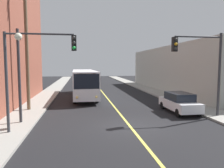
{
  "coord_description": "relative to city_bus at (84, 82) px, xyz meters",
  "views": [
    {
      "loc": [
        -3.06,
        -12.9,
        3.88
      ],
      "look_at": [
        0.0,
        7.59,
        2.0
      ],
      "focal_mm": 34.0,
      "sensor_mm": 36.0,
      "label": 1
    }
  ],
  "objects": [
    {
      "name": "building_right_warehouse",
      "position": [
        17.15,
        4.36,
        1.4
      ],
      "size": [
        12.0,
        27.74,
        6.44
      ],
      "color": "#B2B2A8",
      "rests_on": "ground"
    },
    {
      "name": "sidewalk_left",
      "position": [
        -4.59,
        -2.64,
        -1.74
      ],
      "size": [
        2.5,
        90.0,
        0.15
      ],
      "primitive_type": "cube",
      "color": "gray",
      "rests_on": "ground"
    },
    {
      "name": "parked_car_white",
      "position": [
        7.53,
        -9.49,
        -0.98
      ],
      "size": [
        1.83,
        4.41,
        1.62
      ],
      "color": "silver",
      "rests_on": "ground"
    },
    {
      "name": "ground_plane",
      "position": [
        2.66,
        -12.64,
        -1.82
      ],
      "size": [
        120.0,
        120.0,
        0.0
      ],
      "primitive_type": "plane",
      "color": "black"
    },
    {
      "name": "lane_stripe_center",
      "position": [
        2.66,
        2.36,
        -1.81
      ],
      "size": [
        0.16,
        60.0,
        0.01
      ],
      "primitive_type": "cube",
      "color": "#D8CC4C",
      "rests_on": "ground"
    },
    {
      "name": "city_bus",
      "position": [
        0.0,
        0.0,
        0.0
      ],
      "size": [
        2.86,
        12.21,
        3.2
      ],
      "color": "silver",
      "rests_on": "ground"
    },
    {
      "name": "street_lamp_left",
      "position": [
        -4.17,
        -13.32,
        1.92
      ],
      "size": [
        0.98,
        0.4,
        5.5
      ],
      "color": "#38383D",
      "rests_on": "sidewalk_left"
    },
    {
      "name": "traffic_signal_left_corner",
      "position": [
        -2.75,
        -11.26,
        2.49
      ],
      "size": [
        3.75,
        0.48,
        6.0
      ],
      "color": "#2D2D33",
      "rests_on": "sidewalk_left"
    },
    {
      "name": "fire_hydrant",
      "position": [
        9.51,
        -8.01,
        -1.23
      ],
      "size": [
        0.44,
        0.26,
        0.84
      ],
      "color": "red",
      "rests_on": "sidewalk_right"
    },
    {
      "name": "sidewalk_right",
      "position": [
        9.91,
        -2.64,
        -1.74
      ],
      "size": [
        2.5,
        90.0,
        0.15
      ],
      "primitive_type": "cube",
      "color": "gray",
      "rests_on": "ground"
    },
    {
      "name": "traffic_signal_right_corner",
      "position": [
        8.07,
        -11.46,
        2.49
      ],
      "size": [
        3.75,
        0.48,
        6.0
      ],
      "color": "#2D2D33",
      "rests_on": "sidewalk_right"
    },
    {
      "name": "utility_pole_near",
      "position": [
        -4.72,
        -7.19,
        4.44
      ],
      "size": [
        2.4,
        0.28,
        11.17
      ],
      "color": "brown",
      "rests_on": "sidewalk_left"
    }
  ]
}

